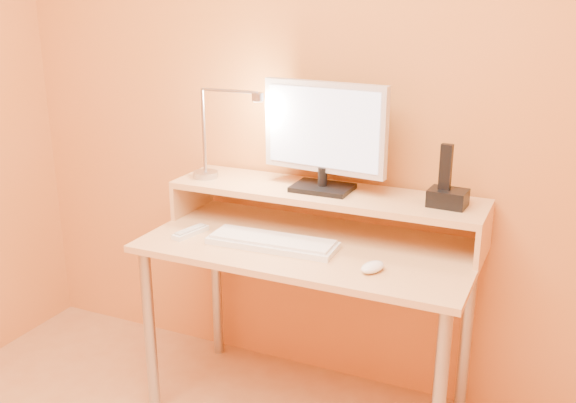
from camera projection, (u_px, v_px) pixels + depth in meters
The scene contains 24 objects.
wall_back at pixel (343, 86), 2.48m from camera, with size 3.00×0.04×2.50m, color #C97941.
desk_leg_fl at pixel (150, 334), 2.48m from camera, with size 0.04×0.04×0.69m, color #A9A8B0.
desk_leg_bl at pixel (217, 283), 2.91m from camera, with size 0.04×0.04×0.69m, color #A9A8B0.
desk_leg_br at pixel (466, 334), 2.48m from camera, with size 0.04×0.04×0.69m, color #A9A8B0.
desk_lower at pixel (309, 247), 2.37m from camera, with size 1.20×0.60×0.03m, color tan.
shelf_riser_left at pixel (192, 195), 2.71m from camera, with size 0.02×0.30×0.14m, color tan.
shelf_riser_right at pixel (484, 237), 2.24m from camera, with size 0.02×0.30×0.14m, color tan.
desk_shelf at pixel (325, 194), 2.45m from camera, with size 1.20×0.30×0.03m, color tan.
monitor_foot at pixel (322, 188), 2.45m from camera, with size 0.22×0.16×0.02m, color black.
monitor_neck at pixel (323, 177), 2.43m from camera, with size 0.04×0.04×0.07m, color black.
monitor_panel at pixel (324, 127), 2.38m from camera, with size 0.49×0.04×0.33m, color silver.
monitor_back at pixel (327, 126), 2.41m from camera, with size 0.44×0.01×0.28m, color black.
monitor_screen at pixel (323, 128), 2.37m from camera, with size 0.45×0.00×0.29m, color silver.
lamp_base at pixel (206, 174), 2.61m from camera, with size 0.10×0.10×0.03m, color #A9A8B0.
lamp_post at pixel (204, 131), 2.56m from camera, with size 0.01×0.01×0.33m, color #A9A8B0.
lamp_arm at pixel (229, 91), 2.46m from camera, with size 0.01×0.01×0.24m, color #A9A8B0.
lamp_head at pixel (258, 97), 2.42m from camera, with size 0.04×0.04×0.03m, color #A9A8B0.
lamp_bulb at pixel (258, 101), 2.42m from camera, with size 0.03×0.03×0.00m, color #FFEAC6.
phone_dock at pixel (448, 198), 2.26m from camera, with size 0.13×0.10×0.06m, color black.
phone_handset at pixel (446, 167), 2.23m from camera, with size 0.04×0.03×0.16m, color black.
phone_led at pixel (458, 204), 2.19m from camera, with size 0.01×0.00×0.04m, color #1633EB.
keyboard at pixel (272, 243), 2.34m from camera, with size 0.47×0.15×0.02m, color white.
mouse at pixel (373, 267), 2.12m from camera, with size 0.06×0.10×0.03m, color white.
remote_control at pixel (191, 232), 2.45m from camera, with size 0.04×0.16×0.02m, color white.
Camera 1 is at (0.84, -0.86, 1.59)m, focal length 40.54 mm.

